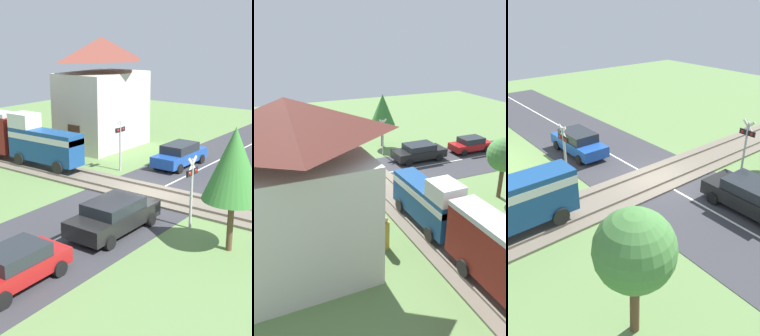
% 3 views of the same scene
% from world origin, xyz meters
% --- Properties ---
extents(ground_plane, '(60.00, 60.00, 0.00)m').
position_xyz_m(ground_plane, '(0.00, 0.00, 0.00)').
color(ground_plane, '#66894C').
extents(road_surface, '(48.00, 6.40, 0.02)m').
position_xyz_m(road_surface, '(0.00, 0.00, 0.01)').
color(road_surface, '#38383D').
rests_on(road_surface, ground_plane).
extents(track_bed, '(2.80, 48.00, 0.24)m').
position_xyz_m(track_bed, '(0.00, 0.00, 0.07)').
color(track_bed, '#756B5B').
rests_on(track_bed, ground_plane).
extents(train, '(1.58, 13.83, 3.18)m').
position_xyz_m(train, '(0.00, 12.16, 1.87)').
color(train, navy).
rests_on(train, track_bed).
extents(car_near_crossing, '(4.51, 2.06, 1.46)m').
position_xyz_m(car_near_crossing, '(-4.93, -1.44, 0.78)').
color(car_near_crossing, black).
rests_on(car_near_crossing, ground_plane).
extents(car_far_side, '(4.37, 1.88, 1.49)m').
position_xyz_m(car_far_side, '(5.68, 1.44, 0.78)').
color(car_far_side, '#1E4CA8').
rests_on(car_far_side, ground_plane).
extents(car_behind_queue, '(3.85, 1.82, 1.37)m').
position_xyz_m(car_behind_queue, '(-10.33, -1.44, 0.73)').
color(car_behind_queue, '#A81919').
rests_on(car_behind_queue, ground_plane).
extents(crossing_signal_west_approach, '(0.90, 0.18, 3.27)m').
position_xyz_m(crossing_signal_west_approach, '(-2.66, -3.90, 2.08)').
color(crossing_signal_west_approach, '#B7B7B7').
rests_on(crossing_signal_west_approach, ground_plane).
extents(crossing_signal_east_approach, '(0.90, 0.18, 3.27)m').
position_xyz_m(crossing_signal_east_approach, '(2.66, 3.90, 2.08)').
color(crossing_signal_east_approach, '#B7B7B7').
rests_on(crossing_signal_east_approach, ground_plane).
extents(station_building, '(6.79, 4.64, 7.96)m').
position_xyz_m(station_building, '(7.08, 8.87, 3.88)').
color(station_building, beige).
rests_on(station_building, ground_plane).
extents(pedestrian_by_station, '(0.44, 0.44, 1.79)m').
position_xyz_m(pedestrian_by_station, '(2.87, 8.69, 0.82)').
color(pedestrian_by_station, gold).
rests_on(pedestrian_by_station, ground_plane).
extents(tree_roadside_hedge, '(2.23, 2.23, 4.11)m').
position_xyz_m(tree_roadside_hedge, '(-6.38, 6.63, 2.97)').
color(tree_roadside_hedge, brown).
rests_on(tree_roadside_hedge, ground_plane).
extents(tree_beyond_track, '(2.36, 2.36, 4.95)m').
position_xyz_m(tree_beyond_track, '(-3.62, -6.16, 3.52)').
color(tree_beyond_track, brown).
rests_on(tree_beyond_track, ground_plane).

